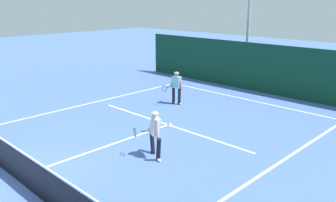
% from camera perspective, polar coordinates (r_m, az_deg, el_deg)
% --- Properties ---
extents(ground_plane, '(80.00, 80.00, 0.00)m').
position_cam_1_polar(ground_plane, '(11.14, -23.36, -11.26)').
color(ground_plane, '#4A6ABB').
extents(court_line_baseline_far, '(9.76, 0.10, 0.01)m').
position_cam_1_polar(court_line_baseline_far, '(18.46, 11.98, 0.36)').
color(court_line_baseline_far, white).
rests_on(court_line_baseline_far, ground_plane).
extents(court_line_service, '(7.96, 0.10, 0.01)m').
position_cam_1_polar(court_line_service, '(14.33, 0.02, -3.83)').
color(court_line_service, white).
rests_on(court_line_service, ground_plane).
extents(court_line_centre, '(0.10, 6.40, 0.01)m').
position_cam_1_polar(court_line_centre, '(12.50, -9.72, -7.10)').
color(court_line_centre, white).
rests_on(court_line_centre, ground_plane).
extents(tennis_net, '(10.70, 0.09, 1.08)m').
position_cam_1_polar(tennis_net, '(10.92, -23.66, -8.77)').
color(tennis_net, '#1E4723').
rests_on(tennis_net, ground_plane).
extents(player_near, '(1.08, 0.82, 1.53)m').
position_cam_1_polar(player_near, '(11.22, -2.14, -5.02)').
color(player_near, black).
rests_on(player_near, ground_plane).
extents(player_far, '(0.69, 0.87, 1.59)m').
position_cam_1_polar(player_far, '(16.95, 1.33, 2.37)').
color(player_far, black).
rests_on(player_far, ground_plane).
extents(tennis_ball, '(0.07, 0.07, 0.07)m').
position_cam_1_polar(tennis_ball, '(17.26, -9.79, -0.50)').
color(tennis_ball, '#D1E033').
rests_on(tennis_ball, ground_plane).
extents(back_fence_windscreen, '(16.66, 0.12, 2.62)m').
position_cam_1_polar(back_fence_windscreen, '(19.74, 15.15, 5.06)').
color(back_fence_windscreen, '#0F3A25').
rests_on(back_fence_windscreen, ground_plane).
extents(light_pole, '(0.55, 0.44, 6.58)m').
position_cam_1_polar(light_pole, '(22.27, 12.87, 13.63)').
color(light_pole, '#9EA39E').
rests_on(light_pole, ground_plane).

